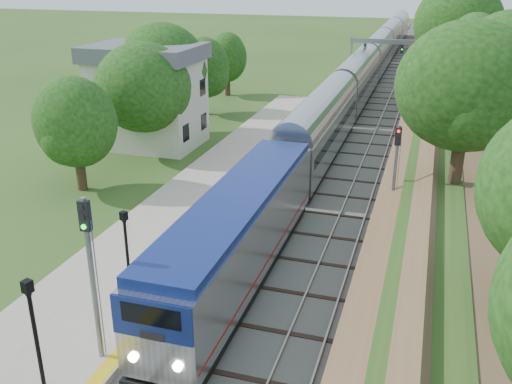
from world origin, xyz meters
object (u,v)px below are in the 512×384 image
(lamppost_far, at_px, (128,261))
(lamppost_mid, at_px, (38,348))
(station_building, at_px, (148,95))
(train, at_px, (367,70))
(signal_gantry, at_px, (387,52))
(signal_farside, at_px, (395,168))
(signal_platform, at_px, (91,263))

(lamppost_far, bearing_deg, lamppost_mid, -87.33)
(station_building, relative_size, train, 0.08)
(train, bearing_deg, signal_gantry, -57.72)
(station_building, height_order, lamppost_far, station_building)
(train, bearing_deg, signal_farside, -81.18)
(signal_gantry, xyz_separation_m, lamppost_far, (-6.24, -46.86, -2.63))
(train, xyz_separation_m, signal_platform, (-2.90, -54.57, 2.07))
(signal_farside, bearing_deg, lamppost_mid, -119.55)
(signal_platform, bearing_deg, signal_farside, 58.06)
(train, relative_size, lamppost_far, 28.15)
(lamppost_far, bearing_deg, train, 85.75)
(signal_gantry, relative_size, lamppost_mid, 1.90)
(train, height_order, lamppost_far, train)
(signal_gantry, distance_m, signal_farside, 36.27)
(signal_gantry, xyz_separation_m, train, (-2.47, 3.91, -2.67))
(lamppost_mid, relative_size, signal_platform, 0.71)
(station_building, bearing_deg, lamppost_far, -64.94)
(signal_farside, bearing_deg, station_building, 151.27)
(lamppost_far, bearing_deg, station_building, 115.06)
(station_building, height_order, signal_platform, station_building)
(signal_gantry, bearing_deg, lamppost_mid, -96.39)
(station_building, xyz_separation_m, lamppost_mid, (10.52, -28.14, -1.73))
(lamppost_far, relative_size, signal_farside, 0.68)
(lamppost_mid, distance_m, lamppost_far, 6.29)
(train, bearing_deg, lamppost_mid, -93.49)
(lamppost_far, xyz_separation_m, signal_farside, (9.97, 10.80, 1.55))
(signal_platform, distance_m, signal_farside, 17.21)
(signal_gantry, height_order, lamppost_mid, signal_gantry)
(signal_gantry, height_order, lamppost_far, signal_gantry)
(station_building, relative_size, lamppost_far, 2.13)
(station_building, xyz_separation_m, lamppost_far, (10.22, -21.87, -1.91))
(station_building, relative_size, signal_platform, 1.38)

